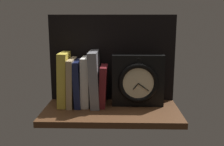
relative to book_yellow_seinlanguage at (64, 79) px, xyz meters
The scene contains 9 objects.
ground_plane 25.42cm from the book_yellow_seinlanguage, 14.99° to the right, with size 58.07×29.35×2.50cm, color #4C2D19.
back_panel 24.10cm from the book_yellow_seinlanguage, 21.82° to the left, with size 58.07×1.20×39.91cm, color black.
book_yellow_seinlanguage is the anchor object (origin of this frame).
book_tan_shortstories 3.67cm from the book_yellow_seinlanguage, ahead, with size 2.45×14.75×20.96cm, color tan.
book_navy_bierce 6.50cm from the book_yellow_seinlanguage, ahead, with size 2.67×14.03×20.24cm, color #192147.
book_white_catcher 9.74cm from the book_yellow_seinlanguage, ahead, with size 3.55×12.13×21.62cm, color silver.
book_gray_chess 13.67cm from the book_yellow_seinlanguage, ahead, with size 3.80×15.67×24.24cm, color gray.
book_maroon_dawkins 17.56cm from the book_yellow_seinlanguage, ahead, with size 2.91×12.34×17.87cm, color maroon.
framed_clock 32.65cm from the book_yellow_seinlanguage, ahead, with size 22.73×6.47×22.73cm.
Camera 1 is at (3.10, -106.02, 38.14)cm, focal length 41.75 mm.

